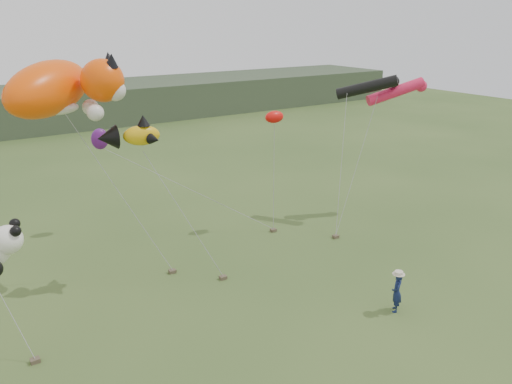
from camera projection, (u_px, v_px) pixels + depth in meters
ground at (315, 304)px, 20.60m from camera, size 120.00×120.00×0.00m
headland at (28, 110)px, 53.69m from camera, size 90.00×13.00×4.00m
festival_attendant at (397, 292)px, 19.85m from camera, size 0.72×0.72×1.68m
sandbag_anchors at (223, 268)px, 23.42m from camera, size 15.87×4.92×0.16m
cat_kite at (60, 88)px, 19.94m from camera, size 6.18×4.78×2.78m
fish_kite at (129, 135)px, 20.44m from camera, size 2.57×1.74×1.34m
tube_kites at (386, 88)px, 28.30m from camera, size 5.05×2.98×1.86m
misc_kites at (173, 130)px, 26.37m from camera, size 9.03×5.23×1.96m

